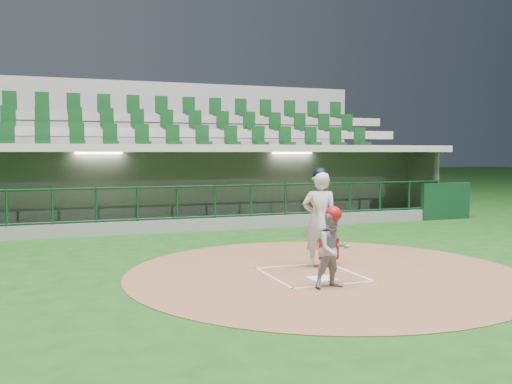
% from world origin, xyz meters
% --- Properties ---
extents(ground, '(120.00, 120.00, 0.00)m').
position_xyz_m(ground, '(0.00, 0.00, 0.00)').
color(ground, '#164313').
rests_on(ground, ground).
extents(dirt_circle, '(7.20, 7.20, 0.01)m').
position_xyz_m(dirt_circle, '(0.30, -0.20, 0.01)').
color(dirt_circle, brown).
rests_on(dirt_circle, ground).
extents(home_plate, '(0.43, 0.43, 0.02)m').
position_xyz_m(home_plate, '(0.00, -0.70, 0.02)').
color(home_plate, white).
rests_on(home_plate, dirt_circle).
extents(batter_box_chalk, '(1.55, 1.80, 0.01)m').
position_xyz_m(batter_box_chalk, '(0.00, -0.30, 0.02)').
color(batter_box_chalk, white).
rests_on(batter_box_chalk, ground).
extents(dugout_structure, '(16.40, 3.70, 3.00)m').
position_xyz_m(dugout_structure, '(0.10, 7.81, 0.96)').
color(dugout_structure, gray).
rests_on(dugout_structure, ground).
extents(seating_deck, '(17.00, 6.72, 5.15)m').
position_xyz_m(seating_deck, '(0.00, 10.91, 1.42)').
color(seating_deck, slate).
rests_on(seating_deck, ground).
extents(batter, '(0.92, 0.96, 1.90)m').
position_xyz_m(batter, '(0.44, 0.29, 0.96)').
color(batter, silver).
rests_on(batter, dirt_circle).
extents(catcher, '(0.63, 0.50, 1.32)m').
position_xyz_m(catcher, '(-0.11, -1.29, 0.66)').
color(catcher, '#98989D').
rests_on(catcher, dirt_circle).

